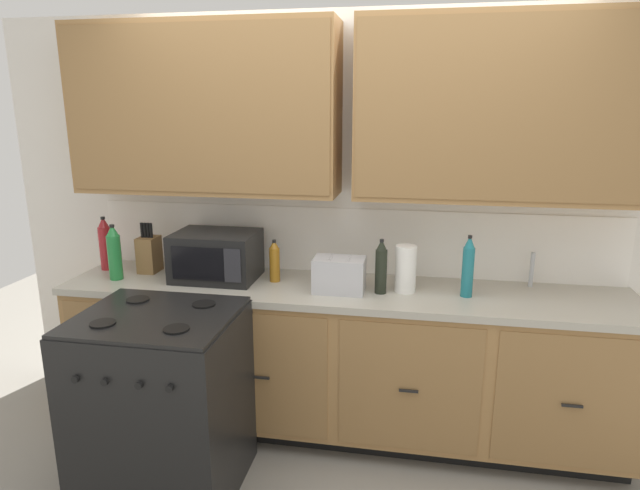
# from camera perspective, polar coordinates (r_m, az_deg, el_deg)

# --- Properties ---
(ground_plane) EXTENTS (8.00, 8.00, 0.00)m
(ground_plane) POSITION_cam_1_polar(r_m,az_deg,el_deg) (3.24, 1.35, -21.71)
(ground_plane) COLOR gray
(wall_unit) EXTENTS (4.38, 0.40, 2.44)m
(wall_unit) POSITION_cam_1_polar(r_m,az_deg,el_deg) (3.12, 3.04, 9.67)
(wall_unit) COLOR white
(wall_unit) RESTS_ON ground_plane
(counter_run) EXTENTS (3.21, 0.64, 0.92)m
(counter_run) POSITION_cam_1_polar(r_m,az_deg,el_deg) (3.25, 2.30, -11.92)
(counter_run) COLOR black
(counter_run) RESTS_ON ground_plane
(stove_range) EXTENTS (0.76, 0.68, 0.95)m
(stove_range) POSITION_cam_1_polar(r_m,az_deg,el_deg) (2.94, -16.18, -15.53)
(stove_range) COLOR black
(stove_range) RESTS_ON ground_plane
(microwave) EXTENTS (0.48, 0.37, 0.28)m
(microwave) POSITION_cam_1_polar(r_m,az_deg,el_deg) (3.26, -10.83, -1.11)
(microwave) COLOR black
(microwave) RESTS_ON counter_run
(toaster) EXTENTS (0.28, 0.18, 0.19)m
(toaster) POSITION_cam_1_polar(r_m,az_deg,el_deg) (2.99, 2.03, -3.14)
(toaster) COLOR #B7B7BC
(toaster) RESTS_ON counter_run
(knife_block) EXTENTS (0.11, 0.14, 0.31)m
(knife_block) POSITION_cam_1_polar(r_m,az_deg,el_deg) (3.50, -17.49, -0.87)
(knife_block) COLOR olive
(knife_block) RESTS_ON counter_run
(sink_faucet) EXTENTS (0.02, 0.02, 0.20)m
(sink_faucet) POSITION_cam_1_polar(r_m,az_deg,el_deg) (3.29, 21.33, -2.43)
(sink_faucet) COLOR #B2B5BA
(sink_faucet) RESTS_ON counter_run
(paper_towel_roll) EXTENTS (0.12, 0.12, 0.26)m
(paper_towel_roll) POSITION_cam_1_polar(r_m,az_deg,el_deg) (3.02, 8.97, -2.48)
(paper_towel_roll) COLOR white
(paper_towel_roll) RESTS_ON counter_run
(bottle_amber) EXTENTS (0.06, 0.06, 0.25)m
(bottle_amber) POSITION_cam_1_polar(r_m,az_deg,el_deg) (3.17, -4.79, -1.71)
(bottle_amber) COLOR #9E6619
(bottle_amber) RESTS_ON counter_run
(bottle_red) EXTENTS (0.08, 0.08, 0.33)m
(bottle_red) POSITION_cam_1_polar(r_m,az_deg,el_deg) (3.64, -21.60, 0.11)
(bottle_red) COLOR maroon
(bottle_red) RESTS_ON counter_run
(bottle_teal) EXTENTS (0.06, 0.06, 0.34)m
(bottle_teal) POSITION_cam_1_polar(r_m,az_deg,el_deg) (3.00, 15.26, -2.24)
(bottle_teal) COLOR #1E707A
(bottle_teal) RESTS_ON counter_run
(bottle_dark) EXTENTS (0.06, 0.06, 0.30)m
(bottle_dark) POSITION_cam_1_polar(r_m,az_deg,el_deg) (2.97, 6.42, -2.31)
(bottle_dark) COLOR black
(bottle_dark) RESTS_ON counter_run
(bottle_green) EXTENTS (0.08, 0.08, 0.33)m
(bottle_green) POSITION_cam_1_polar(r_m,az_deg,el_deg) (3.41, -20.77, -0.77)
(bottle_green) COLOR #237A38
(bottle_green) RESTS_ON counter_run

